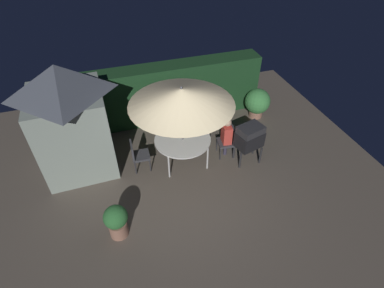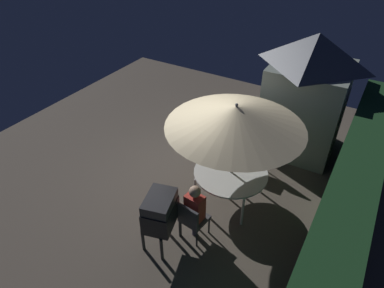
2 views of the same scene
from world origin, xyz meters
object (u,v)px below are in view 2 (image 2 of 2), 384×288
object	(u,v)px
chair_far_side	(255,151)
person_in_red	(195,206)
patio_table	(231,174)
bbq_grill	(160,212)
chair_near_shed	(192,219)
potted_plant_by_grill	(200,116)
garden_shed	(307,94)
patio_umbrella	(236,117)

from	to	relation	value
chair_far_side	person_in_red	distance (m)	2.52
person_in_red	patio_table	bearing A→B (deg)	173.32
bbq_grill	chair_near_shed	xyz separation A→B (m)	(-0.40, 0.42, -0.33)
chair_near_shed	person_in_red	size ratio (longest dim) A/B	0.71
chair_far_side	potted_plant_by_grill	xyz separation A→B (m)	(-0.80, -1.95, -0.03)
garden_shed	patio_umbrella	bearing A→B (deg)	-14.19
chair_near_shed	potted_plant_by_grill	xyz separation A→B (m)	(-3.39, -1.75, -0.03)
chair_far_side	patio_umbrella	bearing A→B (deg)	-2.03
chair_far_side	potted_plant_by_grill	size ratio (longest dim) A/B	1.02
patio_table	person_in_red	xyz separation A→B (m)	(1.24, -0.15, 0.06)
patio_table	chair_near_shed	size ratio (longest dim) A/B	1.72
bbq_grill	person_in_red	bearing A→B (deg)	138.62
garden_shed	chair_far_side	bearing A→B (deg)	-23.77
patio_table	chair_far_side	bearing A→B (deg)	177.97
patio_umbrella	chair_near_shed	world-z (taller)	patio_umbrella
patio_table	chair_far_side	world-z (taller)	chair_far_side
chair_near_shed	potted_plant_by_grill	bearing A→B (deg)	-152.61
chair_near_shed	potted_plant_by_grill	distance (m)	3.81
patio_table	patio_umbrella	size ratio (longest dim) A/B	0.58
garden_shed	chair_near_shed	distance (m)	4.26
patio_umbrella	person_in_red	distance (m)	1.82
person_in_red	patio_umbrella	bearing A→B (deg)	173.32
chair_near_shed	patio_table	bearing A→B (deg)	173.32
chair_near_shed	chair_far_side	distance (m)	2.59
person_in_red	chair_near_shed	bearing A→B (deg)	-6.68
garden_shed	patio_table	world-z (taller)	garden_shed
patio_table	bbq_grill	world-z (taller)	bbq_grill
bbq_grill	person_in_red	size ratio (longest dim) A/B	0.95
patio_table	chair_near_shed	xyz separation A→B (m)	(1.32, -0.16, -0.20)
patio_table	potted_plant_by_grill	xyz separation A→B (m)	(-2.06, -1.91, -0.23)
garden_shed	potted_plant_by_grill	distance (m)	2.88
bbq_grill	garden_shed	bearing A→B (deg)	164.15
patio_table	person_in_red	world-z (taller)	person_in_red
garden_shed	potted_plant_by_grill	bearing A→B (deg)	-75.72
potted_plant_by_grill	person_in_red	size ratio (longest dim) A/B	0.70
patio_umbrella	potted_plant_by_grill	size ratio (longest dim) A/B	3.05
patio_table	chair_near_shed	distance (m)	1.35
person_in_red	bbq_grill	bearing A→B (deg)	-41.38
garden_shed	patio_table	distance (m)	2.93
bbq_grill	patio_table	bearing A→B (deg)	161.60
patio_table	chair_near_shed	bearing A→B (deg)	-6.68
potted_plant_by_grill	person_in_red	xyz separation A→B (m)	(3.30, 1.76, 0.30)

